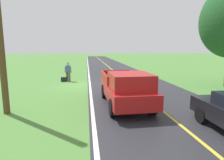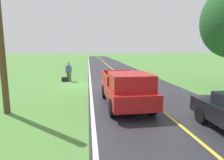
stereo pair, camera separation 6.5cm
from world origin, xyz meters
name	(u,v)px [view 1 (the left image)]	position (x,y,z in m)	size (l,w,h in m)	color
ground_plane	(80,85)	(0.00, 0.00, 0.00)	(200.00, 200.00, 0.00)	#4C7F38
road_surface	(130,84)	(-4.13, 0.00, 0.00)	(7.06, 120.00, 0.00)	#28282D
lane_edge_line	(90,85)	(-0.78, 0.00, 0.01)	(0.16, 117.60, 0.00)	silver
lane_centre_line	(130,84)	(-4.13, 0.00, 0.01)	(0.14, 117.60, 0.00)	gold
hitchhiker_walking	(68,71)	(1.12, -1.96, 0.98)	(0.62, 0.51, 1.75)	#4C473D
suitcase_carried	(64,79)	(1.54, -1.88, 0.21)	(0.20, 0.46, 0.41)	black
pickup_truck_passing	(126,88)	(-2.53, 6.07, 0.97)	(2.19, 5.44, 1.82)	#B21919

